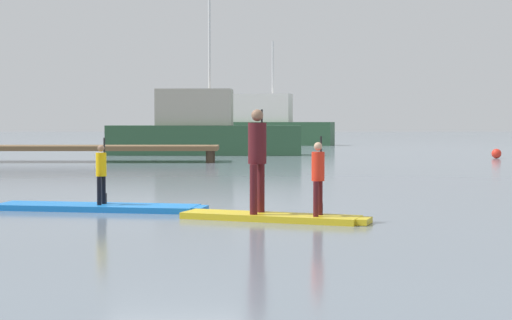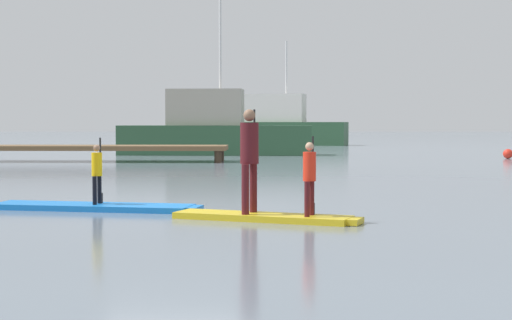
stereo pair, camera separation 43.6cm
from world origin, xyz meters
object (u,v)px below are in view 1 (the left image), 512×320
Objects in this scene: paddler_child_front at (318,174)px; motor_boat_small_navy at (265,126)px; mooring_buoy_near at (496,154)px; paddleboard_near at (101,207)px; paddleboard_far at (274,217)px; paddler_child_solo at (101,171)px; fishing_boat_white_large at (202,131)px; paddler_adult at (257,154)px.

motor_boat_small_navy is (0.02, 42.28, 0.55)m from paddler_child_front.
paddleboard_near is at bearing -123.20° from mooring_buoy_near.
paddleboard_near is 3.34m from paddleboard_far.
paddler_child_solo reaches higher than paddleboard_near.
mooring_buoy_near is (13.15, 20.09, 0.16)m from paddleboard_near.
motor_boat_small_navy is 22.55× the size of mooring_buoy_near.
paddler_child_front is 25.87m from fishing_boat_white_large.
paddleboard_near is at bearing 153.03° from paddler_adult.
paddler_child_solo is 0.39× the size of paddleboard_far.
mooring_buoy_near is (10.43, 21.48, -0.83)m from paddler_adult.
motor_boat_small_navy is at bearing 89.07° from paddleboard_far.
paddler_child_solo is 24.00m from mooring_buoy_near.
motor_boat_small_navy is at bearing 84.84° from paddler_child_solo.
paddler_adult is 23.89m from mooring_buoy_near.
paddleboard_far is at bearing -115.21° from mooring_buoy_near.
paddler_child_front is 2.95× the size of mooring_buoy_near.
motor_boat_small_navy is (0.69, 42.05, 1.24)m from paddleboard_far.
paddleboard_near is at bearing -146.38° from paddler_child_solo.
motor_boat_small_navy is (3.68, 40.55, 1.24)m from paddleboard_near.
paddler_child_solo is at bearing 153.20° from paddleboard_far.
paddler_child_solo is (0.02, 0.01, 0.63)m from paddleboard_near.
paddleboard_near is 0.41× the size of fishing_boat_white_large.
mooring_buoy_near is at bearing -65.15° from motor_boat_small_navy.
fishing_boat_white_large is (0.38, 23.94, 1.06)m from paddleboard_near.
paddler_adult reaches higher than paddleboard_far.
paddler_child_solo is at bearing -90.88° from fishing_boat_white_large.
paddleboard_far is at bearing -26.51° from paddleboard_near.
paddler_adult is 1.03m from paddler_child_front.
paddleboard_far is 0.33× the size of fishing_boat_white_large.
paddleboard_far is at bearing -21.58° from paddler_adult.
paddleboard_near is 2.31× the size of paddler_adult.
motor_boat_small_navy reaches higher than paddleboard_near.
paddler_adult reaches higher than paddler_child_solo.
paddler_adult is 0.18× the size of motor_boat_small_navy.
paddleboard_near is 3.21m from paddler_adult.
paddler_adult is (2.71, -1.40, 0.36)m from paddler_child_solo.
paddler_child_front is at bearing -113.53° from mooring_buoy_near.
mooring_buoy_near is at bearing 66.47° from paddler_child_front.
paddleboard_far is 1.83× the size of paddler_adult.
paddler_child_front is 42.28m from motor_boat_small_navy.
paddleboard_near is 24.01m from mooring_buoy_near.
paddleboard_far is 7.25× the size of mooring_buoy_near.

